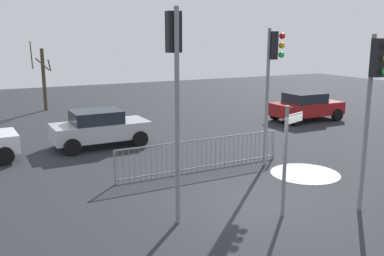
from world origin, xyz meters
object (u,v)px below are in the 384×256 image
object	(u,v)px
traffic_light_mid_right	(375,85)
car_red_near	(306,106)
traffic_light_mid_left	(174,69)
direction_sign_post	(287,155)
car_silver_far	(100,128)
traffic_light_foreground_right	(273,67)
bare_tree_left	(43,77)

from	to	relation	value
traffic_light_mid_right	car_red_near	bearing A→B (deg)	-125.67
traffic_light_mid_left	direction_sign_post	distance (m)	3.43
car_silver_far	car_red_near	world-z (taller)	same
car_silver_far	direction_sign_post	bearing A→B (deg)	-76.81
traffic_light_mid_left	traffic_light_foreground_right	bearing A→B (deg)	29.84
traffic_light_mid_right	traffic_light_foreground_right	distance (m)	4.36
car_silver_far	car_red_near	distance (m)	11.08
car_silver_far	car_red_near	xyz separation A→B (m)	(11.07, 0.42, 0.00)
traffic_light_foreground_right	bare_tree_left	xyz separation A→B (m)	(-5.25, 15.08, -1.42)
car_silver_far	traffic_light_foreground_right	bearing A→B (deg)	-50.54
traffic_light_mid_right	bare_tree_left	size ratio (longest dim) A/B	1.09
car_red_near	bare_tree_left	world-z (taller)	bare_tree_left
car_red_near	car_silver_far	bearing A→B (deg)	-178.11
traffic_light_mid_right	traffic_light_foreground_right	xyz separation A→B (m)	(0.26, 4.35, 0.14)
traffic_light_mid_left	traffic_light_mid_right	size ratio (longest dim) A/B	1.13
traffic_light_mid_right	bare_tree_left	bearing A→B (deg)	-76.92
traffic_light_mid_left	car_red_near	world-z (taller)	traffic_light_mid_left
traffic_light_mid_right	car_silver_far	distance (m)	10.74
direction_sign_post	car_silver_far	xyz separation A→B (m)	(-2.32, 8.78, -0.80)
traffic_light_foreground_right	car_silver_far	world-z (taller)	traffic_light_foreground_right
traffic_light_mid_left	car_silver_far	xyz separation A→B (m)	(0.23, 7.86, -2.90)
traffic_light_foreground_right	bare_tree_left	bearing A→B (deg)	-132.64
direction_sign_post	bare_tree_left	distance (m)	18.92
car_silver_far	bare_tree_left	world-z (taller)	bare_tree_left
traffic_light_mid_left	bare_tree_left	size ratio (longest dim) A/B	1.23
traffic_light_mid_left	traffic_light_mid_right	distance (m)	4.81
bare_tree_left	traffic_light_foreground_right	bearing A→B (deg)	-70.79
car_silver_far	traffic_light_mid_left	bearing A→B (deg)	-93.28
car_silver_far	bare_tree_left	xyz separation A→B (m)	(-0.73, 9.89, 1.20)
direction_sign_post	traffic_light_mid_right	bearing A→B (deg)	-42.59
traffic_light_mid_right	car_silver_far	bearing A→B (deg)	-67.24
car_red_near	traffic_light_mid_left	bearing A→B (deg)	-144.04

